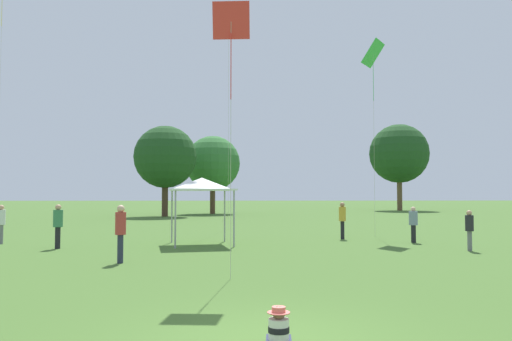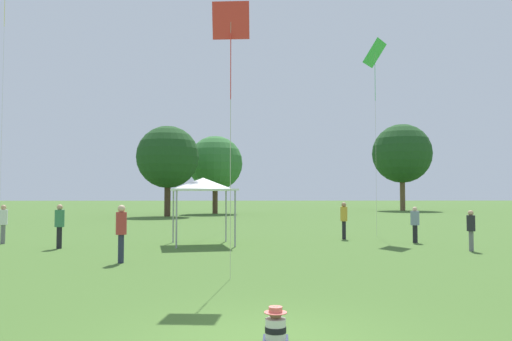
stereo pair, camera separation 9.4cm
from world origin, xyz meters
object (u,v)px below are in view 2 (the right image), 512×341
object	(u,v)px
person_standing_3	(471,227)
person_standing_6	(415,222)
distant_tree_1	(402,154)
canopy_tent	(203,185)
person_standing_2	(121,228)
kite_2	(375,56)
kite_0	(231,27)
distant_tree_0	(215,163)
distant_tree_2	(168,157)
person_standing_4	(344,217)
person_standing_1	(60,222)
person_standing_0	(3,221)
seated_toddler	(276,329)

from	to	relation	value
person_standing_3	person_standing_6	distance (m)	3.46
distant_tree_1	person_standing_3	bearing A→B (deg)	-105.03
person_standing_3	canopy_tent	bearing A→B (deg)	-56.32
person_standing_2	canopy_tent	bearing A→B (deg)	131.32
canopy_tent	kite_2	size ratio (longest dim) A/B	0.31
person_standing_2	kite_0	size ratio (longest dim) A/B	0.25
canopy_tent	kite_2	bearing A→B (deg)	24.27
distant_tree_0	person_standing_3	bearing A→B (deg)	-72.04
distant_tree_1	kite_0	bearing A→B (deg)	-112.46
canopy_tent	distant_tree_0	bearing A→B (deg)	92.11
person_standing_3	distant_tree_2	size ratio (longest dim) A/B	0.18
distant_tree_1	canopy_tent	bearing A→B (deg)	-117.91
person_standing_4	person_standing_6	size ratio (longest dim) A/B	1.11
kite_2	kite_0	bearing A→B (deg)	49.18
person_standing_6	kite_0	xyz separation A→B (m)	(-8.07, -9.25, 5.64)
person_standing_1	person_standing_6	bearing A→B (deg)	-77.65
kite_2	distant_tree_2	xyz separation A→B (m)	(-14.15, 22.96, -3.65)
person_standing_0	person_standing_2	xyz separation A→B (m)	(6.63, -6.21, 0.09)
person_standing_4	person_standing_6	world-z (taller)	person_standing_4
person_standing_1	person_standing_2	distance (m)	5.50
person_standing_2	canopy_tent	world-z (taller)	canopy_tent
person_standing_3	kite_2	bearing A→B (deg)	-116.20
seated_toddler	canopy_tent	distance (m)	14.78
distant_tree_0	seated_toddler	bearing A→B (deg)	-85.93
person_standing_0	distant_tree_2	world-z (taller)	distant_tree_2
seated_toddler	person_standing_2	distance (m)	9.82
person_standing_1	person_standing_6	world-z (taller)	person_standing_1
person_standing_4	kite_0	xyz separation A→B (m)	(-5.24, -11.06, 5.52)
person_standing_0	person_standing_4	xyz separation A→B (m)	(15.41, 1.78, 0.05)
distant_tree_1	person_standing_1	bearing A→B (deg)	-122.62
person_standing_0	person_standing_6	size ratio (longest dim) A/B	1.06
seated_toddler	distant_tree_1	world-z (taller)	distant_tree_1
person_standing_0	person_standing_3	xyz separation A→B (m)	(19.24, -3.35, -0.08)
person_standing_3	kite_2	distance (m)	10.94
seated_toddler	person_standing_0	bearing A→B (deg)	130.39
person_standing_4	distant_tree_2	xyz separation A→B (m)	(-12.13, 24.53, 4.67)
person_standing_2	person_standing_6	xyz separation A→B (m)	(11.61, 6.17, -0.16)
person_standing_1	distant_tree_0	world-z (taller)	distant_tree_0
person_standing_3	distant_tree_0	xyz separation A→B (m)	(-11.69, 36.04, 4.60)
canopy_tent	kite_2	distance (m)	11.68
person_standing_4	canopy_tent	size ratio (longest dim) A/B	0.57
person_standing_3	person_standing_4	size ratio (longest dim) A/B	0.88
person_standing_4	kite_0	bearing A→B (deg)	-7.83
kite_2	distant_tree_2	world-z (taller)	kite_2
person_standing_3	distant_tree_1	size ratio (longest dim) A/B	0.14
person_standing_2	person_standing_3	bearing A→B (deg)	74.95
person_standing_6	distant_tree_2	distance (m)	30.67
person_standing_4	kite_0	size ratio (longest dim) A/B	0.25
person_standing_3	distant_tree_1	world-z (taller)	distant_tree_1
person_standing_2	distant_tree_1	xyz separation A→B (m)	(24.90, 48.60, 6.34)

